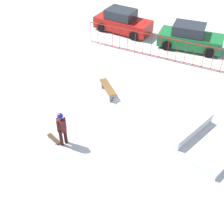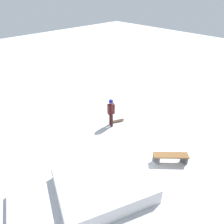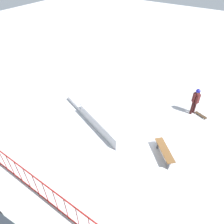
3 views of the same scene
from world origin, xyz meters
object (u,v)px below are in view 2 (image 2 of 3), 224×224
skater (111,111)px  park_bench (171,157)px  skateboard (118,121)px  skate_ramp (93,191)px

skater → park_bench: size_ratio=1.22×
skateboard → skate_ramp: bearing=-123.0°
skater → park_bench: (0.13, 4.12, -0.65)m
park_bench → skateboard: bearing=-99.2°
skateboard → park_bench: size_ratio=0.58×
skater → skate_ramp: bearing=-115.7°
skateboard → park_bench: park_bench is taller
skateboard → park_bench: bearing=-77.2°
skate_ramp → skateboard: 5.41m
skate_ramp → skateboard: size_ratio=7.32×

